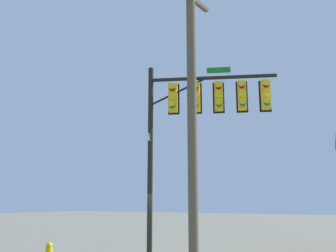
# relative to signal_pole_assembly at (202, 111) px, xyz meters

# --- Properties ---
(signal_pole_assembly) EXTENTS (4.65, 2.44, 7.40)m
(signal_pole_assembly) POSITION_rel_signal_pole_assembly_xyz_m (0.00, 0.00, 0.00)
(signal_pole_assembly) COLOR black
(signal_pole_assembly) RESTS_ON ground_plane
(utility_pole) EXTENTS (0.29, 1.80, 8.43)m
(utility_pole) POSITION_rel_signal_pole_assembly_xyz_m (1.61, -4.07, -1.22)
(utility_pole) COLOR brown
(utility_pole) RESTS_ON ground_plane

